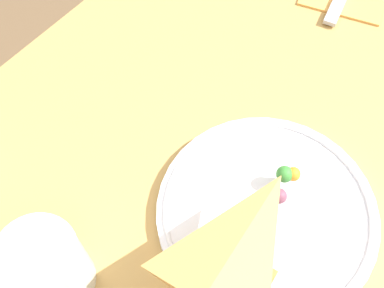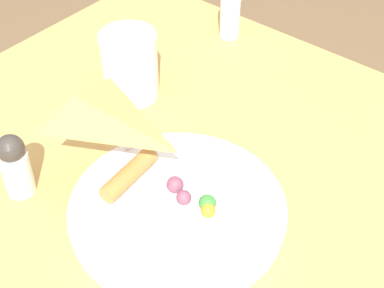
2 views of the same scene
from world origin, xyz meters
TOP-DOWN VIEW (x-y plane):
  - dining_table at (0.00, 0.00)m, footprint 1.05×0.80m
  - plate_pizza at (-0.06, -0.04)m, footprint 0.27×0.27m
  - milk_glass at (-0.27, 0.10)m, footprint 0.09×0.09m

SIDE VIEW (x-z plane):
  - dining_table at x=0.00m, z-range 0.27..1.05m
  - plate_pizza at x=-0.06m, z-range 0.77..0.82m
  - milk_glass at x=-0.27m, z-range 0.77..0.88m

